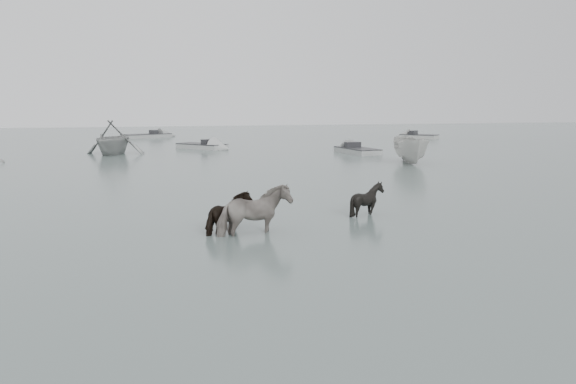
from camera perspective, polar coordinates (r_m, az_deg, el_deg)
The scene contains 10 objects.
ground at distance 15.37m, azimuth -1.46°, elevation -4.20°, with size 140.00×140.00×0.00m, color #4F5D58.
pony_pinto at distance 15.08m, azimuth -3.51°, elevation -1.22°, with size 0.91×1.99×1.68m, color black.
pony_dark at distance 15.54m, azimuth -5.86°, elevation -1.53°, with size 1.35×1.16×1.36m, color black.
pony_black at distance 17.91m, azimuth 8.05°, elevation -0.33°, with size 1.01×1.14×1.25m, color black.
rowboat_trail at distance 40.26m, azimuth -17.35°, elevation 5.43°, with size 4.04×4.69×2.47m, color #979997.
boat_small at distance 33.51m, azimuth 12.38°, elevation 4.35°, with size 1.70×4.52×1.75m, color beige.
skiff_port at distance 39.46m, azimuth 7.05°, elevation 4.46°, with size 5.55×1.60×0.75m, color #9FA29F, non-canonical shape.
skiff_mid at distance 43.66m, azimuth -8.76°, elevation 4.87°, with size 5.53×1.60×0.75m, color #A3A5A3, non-canonical shape.
skiff_star at distance 56.89m, azimuth 13.18°, elevation 5.71°, with size 4.88×1.60×0.75m, color #A7A7A2, non-canonical shape.
skiff_far at distance 58.14m, azimuth -14.20°, elevation 5.74°, with size 6.69×1.60×0.75m, color gray, non-canonical shape.
Camera 1 is at (-3.28, -14.59, 3.55)m, focal length 35.00 mm.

